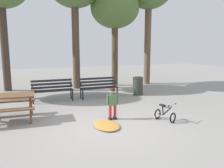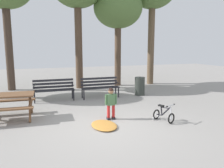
{
  "view_description": "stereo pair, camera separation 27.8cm",
  "coord_description": "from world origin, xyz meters",
  "px_view_note": "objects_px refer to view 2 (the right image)",
  "views": [
    {
      "loc": [
        -2.06,
        -5.51,
        2.16
      ],
      "look_at": [
        0.85,
        1.79,
        0.85
      ],
      "focal_mm": 36.32,
      "sensor_mm": 36.0,
      "label": 1
    },
    {
      "loc": [
        -1.8,
        -5.61,
        2.16
      ],
      "look_at": [
        0.85,
        1.79,
        0.85
      ],
      "focal_mm": 36.32,
      "sensor_mm": 36.0,
      "label": 2
    }
  ],
  "objects_px": {
    "picnic_table": "(2,100)",
    "kids_bicycle": "(163,115)",
    "park_bench_left": "(100,86)",
    "child_standing": "(111,101)",
    "trash_bin": "(140,86)",
    "park_bench_far_left": "(54,88)"
  },
  "relations": [
    {
      "from": "park_bench_left",
      "to": "kids_bicycle",
      "type": "distance_m",
      "value": 3.73
    },
    {
      "from": "picnic_table",
      "to": "trash_bin",
      "type": "distance_m",
      "value": 5.67
    },
    {
      "from": "park_bench_left",
      "to": "trash_bin",
      "type": "height_order",
      "value": "park_bench_left"
    },
    {
      "from": "picnic_table",
      "to": "child_standing",
      "type": "relative_size",
      "value": 1.97
    },
    {
      "from": "park_bench_far_left",
      "to": "trash_bin",
      "type": "xyz_separation_m",
      "value": [
        3.71,
        -0.22,
        -0.11
      ]
    },
    {
      "from": "picnic_table",
      "to": "trash_bin",
      "type": "bearing_deg",
      "value": 18.09
    },
    {
      "from": "child_standing",
      "to": "trash_bin",
      "type": "distance_m",
      "value": 3.66
    },
    {
      "from": "picnic_table",
      "to": "park_bench_left",
      "type": "bearing_deg",
      "value": 27.85
    },
    {
      "from": "picnic_table",
      "to": "park_bench_left",
      "type": "xyz_separation_m",
      "value": [
        3.57,
        1.89,
        -0.08
      ]
    },
    {
      "from": "picnic_table",
      "to": "kids_bicycle",
      "type": "relative_size",
      "value": 2.98
    },
    {
      "from": "park_bench_left",
      "to": "trash_bin",
      "type": "bearing_deg",
      "value": -4.03
    },
    {
      "from": "park_bench_far_left",
      "to": "trash_bin",
      "type": "height_order",
      "value": "park_bench_far_left"
    },
    {
      "from": "park_bench_far_left",
      "to": "park_bench_left",
      "type": "distance_m",
      "value": 1.9
    },
    {
      "from": "park_bench_left",
      "to": "child_standing",
      "type": "height_order",
      "value": "child_standing"
    },
    {
      "from": "kids_bicycle",
      "to": "trash_bin",
      "type": "height_order",
      "value": "trash_bin"
    },
    {
      "from": "park_bench_far_left",
      "to": "kids_bicycle",
      "type": "relative_size",
      "value": 2.55
    },
    {
      "from": "park_bench_far_left",
      "to": "child_standing",
      "type": "distance_m",
      "value": 3.32
    },
    {
      "from": "park_bench_left",
      "to": "child_standing",
      "type": "distance_m",
      "value": 2.98
    },
    {
      "from": "picnic_table",
      "to": "child_standing",
      "type": "height_order",
      "value": "child_standing"
    },
    {
      "from": "picnic_table",
      "to": "park_bench_far_left",
      "type": "relative_size",
      "value": 1.17
    },
    {
      "from": "picnic_table",
      "to": "trash_bin",
      "type": "relative_size",
      "value": 2.33
    },
    {
      "from": "picnic_table",
      "to": "trash_bin",
      "type": "height_order",
      "value": "trash_bin"
    }
  ]
}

